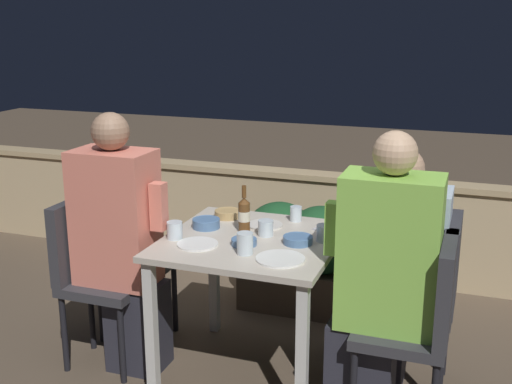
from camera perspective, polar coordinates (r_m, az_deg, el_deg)
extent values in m
plane|color=brown|center=(3.51, -0.37, -15.76)|extent=(16.00, 16.00, 0.00)
cube|color=tan|center=(4.67, 5.89, -3.01)|extent=(9.00, 0.14, 0.70)
cube|color=tan|center=(4.57, 6.02, 1.39)|extent=(9.00, 0.18, 0.04)
cube|color=#BCB2A3|center=(3.19, -0.39, -4.36)|extent=(0.84, 0.86, 0.03)
cube|color=silver|center=(3.17, -9.27, -12.13)|extent=(0.05, 0.05, 0.72)
cube|color=silver|center=(2.92, 4.12, -14.53)|extent=(0.05, 0.05, 0.72)
cube|color=silver|center=(3.78, -3.75, -7.26)|extent=(0.05, 0.05, 0.72)
cube|color=silver|center=(3.57, 7.42, -8.75)|extent=(0.05, 0.05, 0.72)
cube|color=brown|center=(4.13, 5.68, -8.60)|extent=(1.00, 0.36, 0.28)
ellipsoid|color=#194723|center=(4.08, 2.06, -3.86)|extent=(0.45, 0.47, 0.43)
ellipsoid|color=#194723|center=(4.01, 5.80, -4.27)|extent=(0.45, 0.47, 0.43)
ellipsoid|color=#194723|center=(3.96, 9.66, -4.68)|extent=(0.45, 0.47, 0.43)
cube|color=#333338|center=(3.50, -13.02, -7.93)|extent=(0.40, 0.40, 0.05)
cube|color=#333338|center=(3.52, -15.69, -3.93)|extent=(0.06, 0.40, 0.42)
cylinder|color=black|center=(3.57, -16.67, -11.98)|extent=(0.03, 0.03, 0.43)
cylinder|color=black|center=(3.39, -11.84, -13.14)|extent=(0.03, 0.03, 0.43)
cylinder|color=black|center=(3.82, -13.63, -9.88)|extent=(0.03, 0.03, 0.43)
cylinder|color=black|center=(3.65, -9.01, -10.81)|extent=(0.03, 0.03, 0.43)
cube|color=#282833|center=(3.51, -10.41, -11.57)|extent=(0.28, 0.23, 0.48)
cube|color=#E07A66|center=(3.34, -12.38, -2.23)|extent=(0.40, 0.26, 0.70)
cube|color=#E07A66|center=(3.19, -8.65, -1.28)|extent=(0.07, 0.07, 0.24)
sphere|color=#99755B|center=(3.24, -12.83, 5.28)|extent=(0.19, 0.19, 0.19)
cube|color=#333338|center=(3.70, -10.96, -6.52)|extent=(0.40, 0.40, 0.05)
cube|color=#333338|center=(3.71, -13.50, -2.75)|extent=(0.06, 0.40, 0.42)
cylinder|color=black|center=(3.75, -14.42, -10.40)|extent=(0.03, 0.03, 0.43)
cylinder|color=black|center=(3.58, -9.75, -11.39)|extent=(0.03, 0.03, 0.43)
cylinder|color=black|center=(4.01, -11.68, -8.49)|extent=(0.03, 0.03, 0.43)
cylinder|color=black|center=(3.86, -7.24, -9.29)|extent=(0.03, 0.03, 0.43)
cube|color=#333338|center=(3.00, 12.74, -12.07)|extent=(0.40, 0.40, 0.05)
cube|color=#333338|center=(2.89, 16.53, -8.27)|extent=(0.06, 0.40, 0.42)
cylinder|color=black|center=(3.28, 9.82, -14.10)|extent=(0.03, 0.03, 0.43)
cylinder|color=black|center=(3.25, 15.99, -14.77)|extent=(0.03, 0.03, 0.43)
cube|color=#282833|center=(3.12, 9.30, -15.19)|extent=(0.30, 0.23, 0.48)
cube|color=#8CCC4C|center=(2.85, 11.78, -5.28)|extent=(0.43, 0.26, 0.69)
cube|color=#8CCC4C|center=(2.87, 6.92, -3.22)|extent=(0.07, 0.07, 0.24)
sphere|color=tan|center=(2.73, 12.27, 3.40)|extent=(0.19, 0.19, 0.19)
cube|color=#333338|center=(3.28, 13.56, -9.63)|extent=(0.40, 0.40, 0.05)
cube|color=#333338|center=(3.18, 17.00, -6.09)|extent=(0.06, 0.40, 0.42)
cylinder|color=black|center=(3.25, 9.84, -14.34)|extent=(0.03, 0.03, 0.43)
cylinder|color=black|center=(3.23, 16.07, -15.02)|extent=(0.03, 0.03, 0.43)
cylinder|color=black|center=(3.55, 10.83, -11.70)|extent=(0.03, 0.03, 0.43)
cylinder|color=black|center=(3.53, 16.47, -12.28)|extent=(0.03, 0.03, 0.43)
cube|color=#282833|center=(3.39, 10.41, -12.59)|extent=(0.32, 0.23, 0.48)
cube|color=silver|center=(3.17, 12.64, -4.51)|extent=(0.45, 0.26, 0.56)
cube|color=silver|center=(3.19, 8.25, -2.93)|extent=(0.07, 0.07, 0.24)
sphere|color=tan|center=(3.07, 13.04, 2.08)|extent=(0.19, 0.19, 0.19)
cylinder|color=brown|center=(3.26, -1.06, -2.27)|extent=(0.06, 0.06, 0.15)
cylinder|color=beige|center=(3.26, -1.06, -2.15)|extent=(0.06, 0.06, 0.05)
cone|color=brown|center=(3.23, -1.07, -0.76)|extent=(0.06, 0.06, 0.03)
cylinder|color=brown|center=(3.22, -1.07, 0.03)|extent=(0.02, 0.02, 0.06)
cylinder|color=white|center=(3.10, -5.21, -4.63)|extent=(0.20, 0.20, 0.01)
cylinder|color=silver|center=(3.37, 0.79, -2.94)|extent=(0.19, 0.19, 0.01)
cylinder|color=white|center=(2.91, 2.18, -5.95)|extent=(0.22, 0.22, 0.01)
cylinder|color=#4C709E|center=(3.11, 3.74, -4.26)|extent=(0.14, 0.14, 0.04)
torus|color=#4C709E|center=(3.11, 3.75, -4.02)|extent=(0.14, 0.14, 0.01)
cylinder|color=#4C709E|center=(3.34, -4.45, -2.79)|extent=(0.14, 0.14, 0.05)
torus|color=#4C709E|center=(3.33, -4.46, -2.48)|extent=(0.14, 0.14, 0.01)
cylinder|color=tan|center=(3.50, -2.53, -1.95)|extent=(0.14, 0.14, 0.04)
torus|color=tan|center=(3.50, -2.54, -1.71)|extent=(0.14, 0.14, 0.01)
cylinder|color=#4C709E|center=(3.09, -1.14, -4.44)|extent=(0.12, 0.12, 0.03)
torus|color=#4C709E|center=(3.08, -1.14, -4.23)|extent=(0.12, 0.12, 0.01)
cylinder|color=silver|center=(3.21, 0.87, -3.22)|extent=(0.08, 0.08, 0.08)
cylinder|color=silver|center=(2.96, -0.99, -4.59)|extent=(0.08, 0.08, 0.10)
cylinder|color=silver|center=(3.19, -7.24, -3.40)|extent=(0.08, 0.08, 0.09)
cylinder|color=silver|center=(3.14, 6.10, -3.66)|extent=(0.08, 0.08, 0.08)
cylinder|color=silver|center=(3.44, 3.57, -1.94)|extent=(0.06, 0.06, 0.08)
cube|color=silver|center=(3.37, 6.08, -3.04)|extent=(0.10, 0.16, 0.01)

